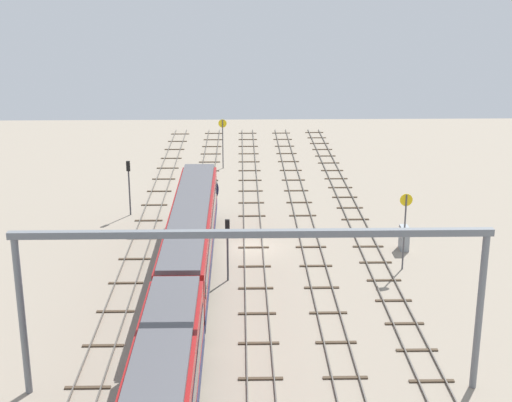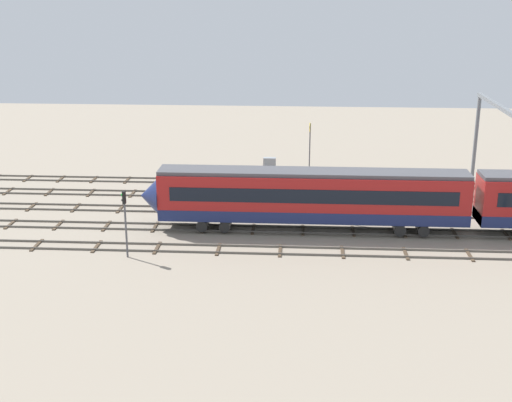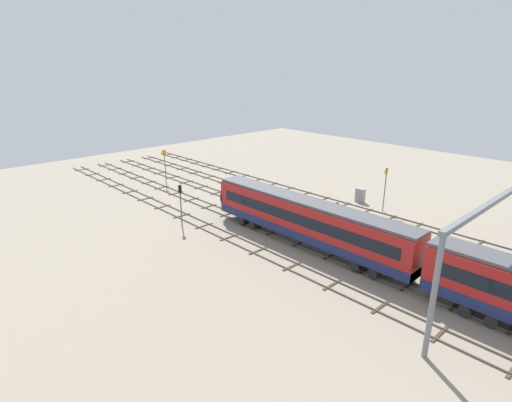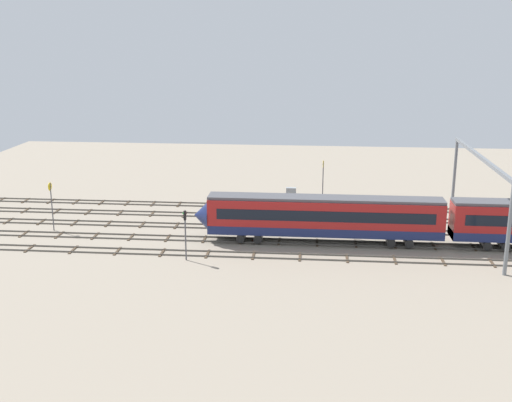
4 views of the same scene
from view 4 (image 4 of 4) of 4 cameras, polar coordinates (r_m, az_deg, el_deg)
The scene contains 13 objects.
ground_plane at distance 70.72m, azimuth 2.31°, elevation -2.52°, with size 107.28×107.28×0.00m, color gray.
track_near_foreground at distance 79.35m, azimuth 2.65°, elevation -0.51°, with size 91.28×2.40×0.16m.
track_second_near at distance 75.01m, azimuth 2.49°, elevation -1.43°, with size 91.28×2.40×0.16m.
track_middle at distance 70.70m, azimuth 2.31°, elevation -2.47°, with size 91.28×2.40×0.16m.
track_with_train at distance 66.41m, azimuth 2.10°, elevation -3.63°, with size 91.28×2.40×0.16m.
track_far_background at distance 62.15m, azimuth 1.86°, elevation -4.96°, with size 91.28×2.40×0.16m.
train at distance 66.83m, azimuth 16.34°, elevation -1.80°, with size 50.40×3.24×4.80m.
overhead_gantry at distance 70.63m, azimuth 19.49°, elevation 2.34°, with size 0.40×23.61×8.75m.
speed_sign_near_foreground at distance 72.65m, azimuth -17.96°, elevation 0.10°, with size 0.14×0.90×5.46m.
speed_sign_mid_trackside at distance 80.09m, azimuth 6.05°, elevation 2.21°, with size 0.14×0.90×5.71m.
signal_light_trackside_approach at distance 60.54m, azimuth -6.40°, elevation -2.46°, with size 0.31×0.32×4.94m.
signal_light_trackside_departure at distance 68.02m, azimuth 7.64°, elevation -0.77°, with size 0.31×0.32×4.49m.
relay_cabinet at distance 81.68m, azimuth 3.17°, elevation 0.57°, with size 1.28×0.62×1.89m.
Camera 4 is at (-3.36, 67.35, 21.31)m, focal length 44.41 mm.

